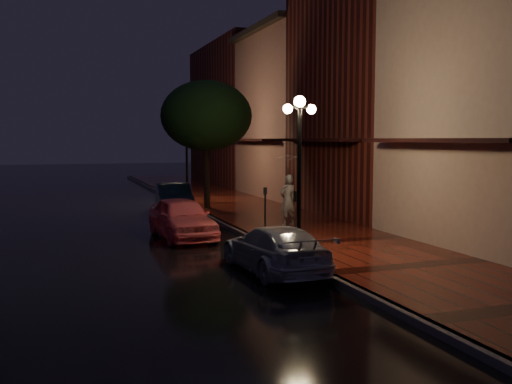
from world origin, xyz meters
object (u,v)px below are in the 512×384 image
object	(u,v)px
streetlamp_near	(299,164)
navy_car	(174,199)
silver_car	(274,249)
parking_meter	(265,203)
streetlamp_far	(187,153)
street_tree	(207,118)
pink_car	(182,218)
woman_with_umbrella	(288,178)

from	to	relation	value
streetlamp_near	navy_car	size ratio (longest dim) A/B	1.06
silver_car	parking_meter	distance (m)	6.13
streetlamp_far	navy_car	size ratio (longest dim) A/B	1.06
street_tree	parking_meter	distance (m)	7.36
streetlamp_near	parking_meter	xyz separation A→B (m)	(0.64, 4.39, -1.58)
pink_car	silver_car	distance (m)	5.63
pink_car	woman_with_umbrella	distance (m)	4.23
silver_car	navy_car	bearing A→B (deg)	-91.48
streetlamp_near	pink_car	world-z (taller)	streetlamp_near
street_tree	woman_with_umbrella	xyz separation A→B (m)	(1.36, -6.36, -2.37)
pink_car	silver_car	bearing A→B (deg)	-81.81
silver_car	streetlamp_near	bearing A→B (deg)	-134.28
street_tree	woman_with_umbrella	distance (m)	6.92
street_tree	pink_car	xyz separation A→B (m)	(-2.67, -6.88, -3.56)
streetlamp_near	streetlamp_far	distance (m)	14.00
streetlamp_near	pink_car	xyz separation A→B (m)	(-2.41, 4.11, -1.91)
silver_car	parking_meter	size ratio (longest dim) A/B	2.79
streetlamp_near	pink_car	distance (m)	5.13
woman_with_umbrella	parking_meter	world-z (taller)	woman_with_umbrella
navy_car	streetlamp_near	bearing A→B (deg)	-76.35
parking_meter	streetlamp_near	bearing A→B (deg)	-78.36
pink_car	navy_car	distance (m)	6.42
streetlamp_near	parking_meter	size ratio (longest dim) A/B	2.99
parking_meter	navy_car	bearing A→B (deg)	128.63
navy_car	woman_with_umbrella	size ratio (longest dim) A/B	1.56
streetlamp_near	navy_car	xyz separation A→B (m)	(-1.40, 10.44, -1.93)
streetlamp_far	pink_car	bearing A→B (deg)	-103.69
streetlamp_near	street_tree	distance (m)	11.12
silver_car	street_tree	bearing A→B (deg)	-99.15
parking_meter	pink_car	bearing A→B (deg)	-154.75
streetlamp_far	silver_car	distance (m)	15.60
streetlamp_near	streetlamp_far	world-z (taller)	same
streetlamp_near	street_tree	world-z (taller)	street_tree
pink_car	parking_meter	bearing A→B (deg)	1.91
streetlamp_far	street_tree	world-z (taller)	street_tree
pink_car	navy_car	size ratio (longest dim) A/B	0.99
street_tree	pink_car	world-z (taller)	street_tree
silver_car	parking_meter	xyz separation A→B (m)	(1.92, 5.80, 0.44)
streetlamp_far	woman_with_umbrella	size ratio (longest dim) A/B	1.66
streetlamp_far	pink_car	world-z (taller)	streetlamp_far
streetlamp_near	streetlamp_far	bearing A→B (deg)	90.00
street_tree	woman_with_umbrella	world-z (taller)	street_tree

